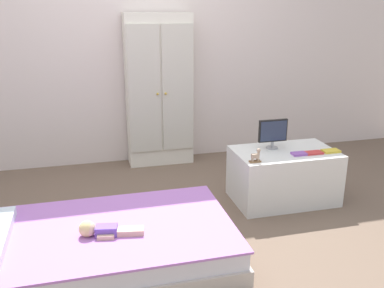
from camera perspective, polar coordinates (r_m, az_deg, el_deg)
The scene contains 11 objects.
ground_plane at distance 3.21m, azimuth -3.93°, elevation -11.49°, with size 10.00×10.00×0.02m, color brown.
back_wall at distance 4.36m, azimuth -8.31°, elevation 14.99°, with size 6.40×0.05×2.70m, color silver.
bed at distance 2.81m, azimuth -12.65°, elevation -13.40°, with size 1.73×0.97×0.25m.
doll at distance 2.67m, azimuth -12.40°, elevation -11.20°, with size 0.39×0.15×0.10m.
wardrobe at distance 4.29m, azimuth -4.44°, elevation 7.13°, with size 0.66×0.27×1.51m.
tv_stand at distance 3.63m, azimuth 12.21°, elevation -4.18°, with size 0.83×0.52×0.44m, color silver.
tv_monitor at distance 3.56m, azimuth 10.84°, elevation 1.58°, with size 0.25×0.10×0.25m.
rocking_horse_toy at distance 3.25m, azimuth 8.63°, elevation -1.60°, with size 0.09×0.04×0.11m.
book_purple at distance 3.49m, azimuth 14.22°, elevation -1.29°, with size 0.12×0.08×0.02m, color #8E51B2.
book_red at distance 3.55m, azimuth 16.03°, elevation -1.13°, with size 0.15×0.08×0.01m, color #CC3838.
book_yellow at distance 3.63m, azimuth 18.18°, elevation -0.89°, with size 0.14×0.09×0.02m, color gold.
Camera 1 is at (-0.48, -2.75, 1.57)m, focal length 39.62 mm.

